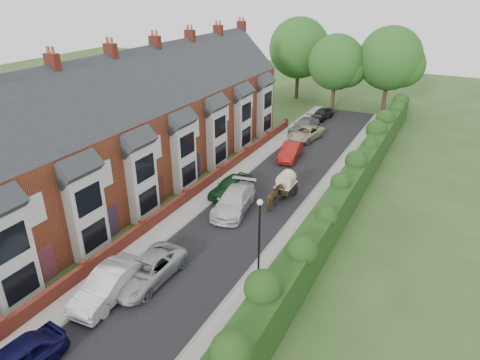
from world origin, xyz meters
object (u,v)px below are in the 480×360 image
object	(u,v)px
horse	(275,198)
car_beige	(306,133)
lamppost	(259,231)
car_silver_a	(109,284)
car_silver_b	(148,270)
car_grey	(304,126)
car_black	(322,113)
car_white	(234,201)
horse_cart	(286,182)
car_green	(231,186)
car_red	(291,151)

from	to	relation	value
horse	car_beige	bearing A→B (deg)	-83.35
lamppost	car_beige	distance (m)	24.18
car_silver_a	car_silver_b	distance (m)	2.20
car_grey	car_black	bearing A→B (deg)	92.35
car_white	horse_cart	world-z (taller)	horse_cart
lamppost	car_white	xyz separation A→B (m)	(-5.00, 6.57, -2.52)
car_grey	car_silver_b	bearing A→B (deg)	-83.84
car_beige	car_grey	size ratio (longest dim) A/B	0.95
car_beige	car_green	bearing A→B (deg)	-82.12
car_white	car_grey	world-z (taller)	car_white
horse_cart	horse	bearing A→B (deg)	-90.00
car_white	car_green	bearing A→B (deg)	113.94
car_green	car_red	size ratio (longest dim) A/B	1.00
car_red	car_beige	bearing A→B (deg)	87.27
horse_cart	car_grey	bearing A→B (deg)	104.36
car_red	horse	xyz separation A→B (m)	(2.47, -9.54, 0.14)
car_silver_a	car_grey	distance (m)	30.00
car_red	car_black	xyz separation A→B (m)	(-1.20, 13.48, -0.05)
car_red	horse_cart	distance (m)	7.80
car_silver_a	horse	distance (m)	13.30
car_beige	car_silver_b	bearing A→B (deg)	-78.57
car_grey	car_black	xyz separation A→B (m)	(0.20, 5.75, -0.07)
car_grey	horse_cart	bearing A→B (deg)	-71.35
lamppost	car_white	distance (m)	8.63
car_green	horse_cart	world-z (taller)	horse_cart
car_red	car_beige	size ratio (longest dim) A/B	0.89
car_silver_b	car_black	distance (m)	33.76
car_black	lamppost	bearing A→B (deg)	-69.16
car_beige	horse	xyz separation A→B (m)	(2.96, -15.27, 0.18)
car_silver_a	car_silver_b	world-z (taller)	car_silver_a
car_red	car_green	bearing A→B (deg)	-106.43
car_grey	car_black	distance (m)	5.75
car_silver_b	car_black	xyz separation A→B (m)	(-0.71, 33.75, -0.03)
car_black	horse_cart	distance (m)	21.19
car_silver_a	car_black	xyz separation A→B (m)	(0.20, 35.75, -0.12)
car_white	car_black	bearing A→B (deg)	83.03
lamppost	horse_cart	world-z (taller)	lamppost
car_silver_a	car_red	bearing A→B (deg)	81.89
car_silver_a	car_white	world-z (taller)	car_silver_a
car_silver_b	car_beige	xyz separation A→B (m)	(-0.00, 26.00, -0.02)
car_green	car_red	xyz separation A→B (m)	(1.40, 9.00, -0.02)
car_white	horse	world-z (taller)	horse
horse	horse_cart	size ratio (longest dim) A/B	0.70
car_silver_b	horse	bearing A→B (deg)	75.41
car_silver_b	horse	distance (m)	11.13
car_white	car_green	xyz separation A→B (m)	(-1.40, 2.10, -0.04)
horse	horse_cart	world-z (taller)	horse_cart
lamppost	horse	xyz separation A→B (m)	(-2.53, 8.13, -2.45)
car_white	car_beige	xyz separation A→B (m)	(-0.49, 16.83, -0.10)
lamppost	car_grey	world-z (taller)	lamppost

